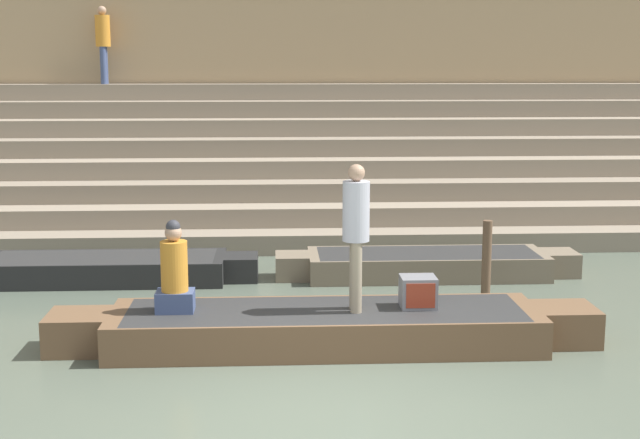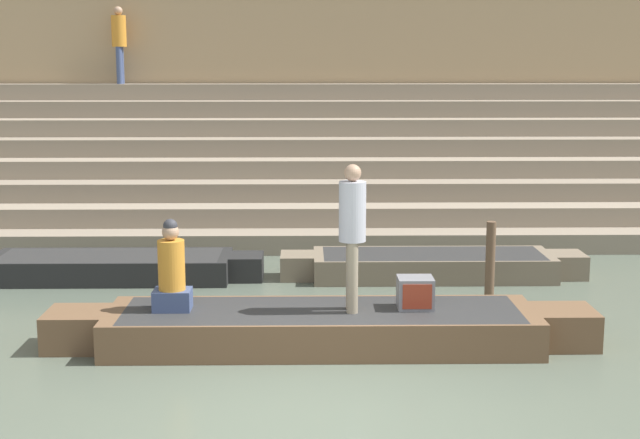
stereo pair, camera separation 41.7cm
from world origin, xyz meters
name	(u,v)px [view 2 (the right image)]	position (x,y,z in m)	size (l,w,h in m)	color
ground_plane	(313,406)	(0.00, 0.00, 0.00)	(120.00, 120.00, 0.00)	#566051
ghat_steps	(309,172)	(0.00, 10.81, 1.03)	(36.00, 5.85, 2.89)	gray
back_wall	(308,6)	(0.00, 13.47, 4.73)	(34.20, 1.28, 9.51)	tan
rowboat_main	(321,327)	(0.12, 1.93, 0.24)	(6.66, 1.48, 0.45)	brown
person_standing	(352,227)	(0.48, 1.89, 1.49)	(0.32, 0.32, 1.78)	gray
person_rowing	(172,273)	(-1.69, 1.98, 0.91)	(0.45, 0.36, 1.12)	#3D4C75
tv_set	(415,293)	(1.26, 2.00, 0.64)	(0.43, 0.39, 0.38)	slate
moored_boat_shore	(111,266)	(-3.17, 5.35, 0.21)	(4.82, 1.20, 0.39)	black
moored_boat_distant	(432,265)	(1.96, 5.39, 0.21)	(4.87, 1.20, 0.39)	#756651
mooring_post	(490,260)	(2.61, 4.08, 0.57)	(0.14, 0.14, 1.14)	brown
person_on_steps	(119,39)	(-4.37, 12.51, 3.91)	(0.34, 0.34, 1.76)	#3D4C75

